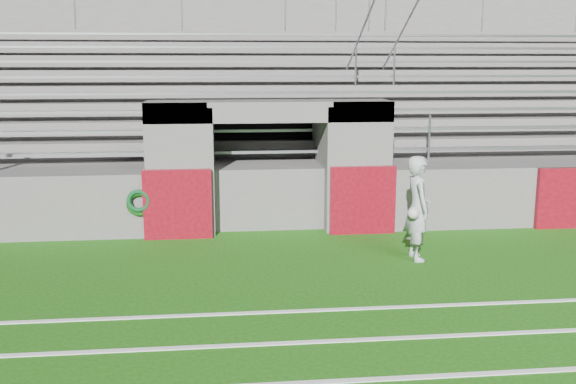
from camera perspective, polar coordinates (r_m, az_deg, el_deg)
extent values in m
plane|color=#19520D|center=(9.80, -0.06, -8.41)|extent=(90.00, 90.00, 0.00)
cube|color=white|center=(7.07, 2.59, -16.55)|extent=(28.00, 0.09, 0.01)
cube|color=white|center=(7.95, 1.48, -13.21)|extent=(28.00, 0.09, 0.01)
cube|color=white|center=(8.87, 0.63, -10.54)|extent=(28.00, 0.09, 0.01)
cube|color=#555350|center=(12.86, -9.71, 2.17)|extent=(1.20, 1.00, 2.60)
cube|color=#555350|center=(13.13, 6.18, 2.45)|extent=(1.20, 1.00, 2.60)
cube|color=black|center=(14.55, -2.19, 3.17)|extent=(2.60, 0.20, 2.50)
cube|color=#555350|center=(13.43, -6.78, 2.42)|extent=(0.10, 2.20, 2.50)
cube|color=#555350|center=(13.60, 2.97, 2.59)|extent=(0.10, 2.20, 2.50)
cube|color=#555350|center=(12.74, -1.71, 7.22)|extent=(4.80, 1.00, 0.40)
cube|color=#555350|center=(16.69, -2.69, 3.87)|extent=(26.00, 8.00, 0.20)
cube|color=#555350|center=(16.78, -2.67, 1.75)|extent=(26.00, 8.00, 1.05)
cube|color=#5B0711|center=(12.43, -9.77, -1.08)|extent=(1.30, 0.15, 1.35)
cube|color=#5B0711|center=(12.70, 6.65, -0.72)|extent=(1.30, 0.15, 1.35)
cube|color=gray|center=(13.76, -1.98, 3.63)|extent=(23.00, 0.28, 0.06)
cube|color=#555350|center=(14.60, -2.22, 3.95)|extent=(24.00, 0.75, 0.38)
cube|color=gray|center=(14.45, -2.21, 5.52)|extent=(23.00, 0.28, 0.06)
cube|color=#555350|center=(15.32, -2.41, 5.01)|extent=(24.00, 0.75, 0.76)
cube|color=gray|center=(15.17, -2.41, 7.23)|extent=(23.00, 0.28, 0.06)
cube|color=#555350|center=(16.05, -2.59, 5.98)|extent=(24.00, 0.75, 1.14)
cube|color=gray|center=(15.89, -2.60, 8.78)|extent=(23.00, 0.28, 0.06)
cube|color=#555350|center=(16.78, -2.76, 6.86)|extent=(24.00, 0.75, 1.52)
cube|color=gray|center=(16.63, -2.77, 10.20)|extent=(23.00, 0.28, 0.06)
cube|color=#555350|center=(17.51, -2.91, 7.67)|extent=(24.00, 0.75, 1.90)
cube|color=gray|center=(17.38, -2.93, 11.50)|extent=(23.00, 0.28, 0.06)
cube|color=#555350|center=(18.25, -3.04, 8.41)|extent=(24.00, 0.75, 2.28)
cube|color=gray|center=(18.13, -3.07, 12.69)|extent=(23.00, 0.28, 0.06)
cube|color=#555350|center=(18.99, -3.17, 9.10)|extent=(24.00, 0.75, 2.66)
cube|color=gray|center=(18.89, -3.21, 13.79)|extent=(23.00, 0.28, 0.06)
cube|color=#555350|center=(19.66, -3.28, 9.36)|extent=(26.00, 0.60, 5.29)
cylinder|color=#A5A8AD|center=(13.85, 8.50, 4.73)|extent=(0.05, 0.05, 1.00)
cylinder|color=#A5A8AD|center=(16.69, 6.05, 11.12)|extent=(0.05, 0.05, 1.00)
cylinder|color=#A5A8AD|center=(19.69, 4.26, 15.60)|extent=(0.05, 0.05, 1.00)
cylinder|color=#A5A8AD|center=(16.69, 6.08, 12.84)|extent=(0.05, 6.02, 3.08)
cylinder|color=#A5A8AD|center=(14.14, 12.44, 4.72)|extent=(0.05, 0.05, 1.00)
cylinder|color=#A5A8AD|center=(16.92, 9.42, 11.03)|extent=(0.05, 0.05, 1.00)
cylinder|color=#A5A8AD|center=(19.89, 7.21, 15.50)|extent=(0.05, 0.05, 1.00)
cylinder|color=#A5A8AD|center=(16.93, 9.48, 12.73)|extent=(0.05, 6.02, 3.08)
cylinder|color=#A5A8AD|center=(19.80, -18.45, 15.19)|extent=(0.05, 0.05, 1.10)
cylinder|color=#A5A8AD|center=(19.41, -9.44, 15.69)|extent=(0.05, 0.05, 1.10)
cylinder|color=#A5A8AD|center=(19.48, -0.25, 15.82)|extent=(0.05, 0.05, 1.10)
cylinder|color=#A5A8AD|center=(20.01, 8.66, 15.58)|extent=(0.05, 0.05, 1.10)
cylinder|color=#A5A8AD|center=(20.96, 16.90, 15.03)|extent=(0.05, 0.05, 1.10)
cylinder|color=#A5A8AD|center=(22.27, 24.26, 14.29)|extent=(0.05, 0.05, 1.10)
imported|color=#A2A7AC|center=(11.14, 11.44, -1.41)|extent=(0.45, 0.67, 1.80)
sphere|color=silver|center=(10.82, 11.09, -1.84)|extent=(0.20, 0.20, 0.20)
torus|color=#0D420D|center=(12.50, -13.11, -1.05)|extent=(0.48, 0.09, 0.48)
torus|color=#0D441F|center=(12.44, -13.15, -0.76)|extent=(0.44, 0.08, 0.44)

